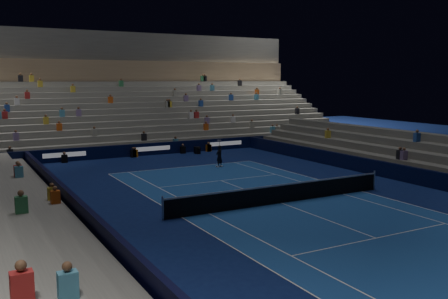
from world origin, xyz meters
TOP-DOWN VIEW (x-y plane):
  - ground at (0.00, 0.00)m, footprint 90.00×90.00m
  - court_surface at (0.00, 0.00)m, footprint 10.97×23.77m
  - sponsor_barrier_far at (0.00, 18.50)m, footprint 44.00×0.25m
  - sponsor_barrier_east at (9.70, 0.00)m, footprint 0.25×37.00m
  - sponsor_barrier_west at (-9.70, 0.00)m, footprint 0.25×37.00m
  - grandstand_main at (0.00, 27.90)m, footprint 44.00×15.20m
  - tennis_net at (0.00, 0.00)m, footprint 12.90×0.10m
  - tennis_player at (2.23, 10.75)m, footprint 0.67×0.57m
  - broadcast_camera at (3.65, 17.31)m, footprint 0.49×0.91m

SIDE VIEW (x-z plane):
  - ground at x=0.00m, z-range 0.00..0.00m
  - court_surface at x=0.00m, z-range 0.00..0.01m
  - broadcast_camera at x=3.65m, z-range 0.01..0.59m
  - sponsor_barrier_far at x=0.00m, z-range 0.00..1.00m
  - sponsor_barrier_east at x=9.70m, z-range 0.00..1.00m
  - sponsor_barrier_west at x=-9.70m, z-range 0.00..1.00m
  - tennis_net at x=0.00m, z-range -0.05..1.05m
  - tennis_player at x=2.23m, z-range 0.00..1.55m
  - grandstand_main at x=0.00m, z-range -2.22..8.98m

